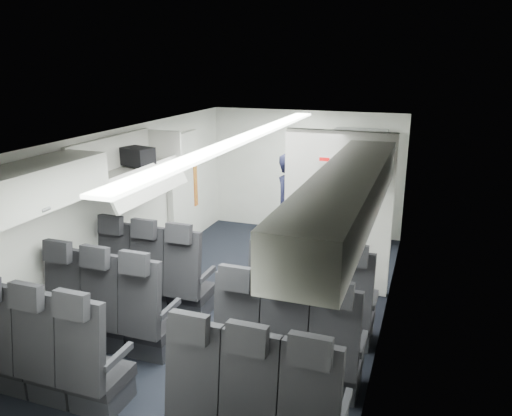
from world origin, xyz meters
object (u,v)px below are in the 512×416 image
Objects in this scene: seat_row_rear at (146,382)px; galley_unit at (357,187)px; boarding_door at (184,190)px; seat_row_mid at (195,329)px; flight_attendant at (290,207)px; seat_row_front at (229,291)px; carry_on_bag at (138,156)px.

galley_unit reaches higher than seat_row_rear.
galley_unit reaches higher than boarding_door.
flight_attendant is (0.09, 3.13, 0.41)m from seat_row_mid.
seat_row_front is 2.05× the size of flight_attendant.
seat_row_front is 1.00× the size of seat_row_mid.
seat_row_mid is at bearing -29.08° from carry_on_bag.
carry_on_bag reaches higher than boarding_door.
seat_row_front is 0.90m from seat_row_mid.
seat_row_rear is at bearing -100.65° from galley_unit.
seat_row_mid and seat_row_rear have the same top height.
flight_attendant is 4.29× the size of carry_on_bag.
galley_unit is 1.17× the size of flight_attendant.
boarding_door is at bearing 116.98° from flight_attendant.
flight_attendant reaches higher than seat_row_mid.
seat_row_rear is 1.75× the size of galley_unit.
seat_row_front is 2.71m from boarding_door.
carry_on_bag is (-2.37, -2.77, 0.86)m from galley_unit.
carry_on_bag reaches higher than seat_row_rear.
flight_attendant is (0.09, 4.03, 0.41)m from seat_row_rear.
seat_row_mid is at bearing -159.53° from flight_attendant.
seat_row_front is at bearing 90.00° from seat_row_rear.
seat_row_rear is at bearing -67.13° from boarding_door.
carry_on_bag reaches higher than seat_row_mid.
galley_unit is at bearing 77.12° from seat_row_mid.
boarding_door reaches higher than seat_row_front.
seat_row_mid is (0.00, -0.90, 0.00)m from seat_row_front.
carry_on_bag reaches higher than flight_attendant.
carry_on_bag is (-1.51, -1.75, 1.00)m from flight_attendant.
galley_unit is 5.01× the size of carry_on_bag.
seat_row_mid is 3.16m from flight_attendant.
galley_unit is (0.95, 4.15, 0.55)m from seat_row_mid.
seat_row_mid is 2.43m from carry_on_bag.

